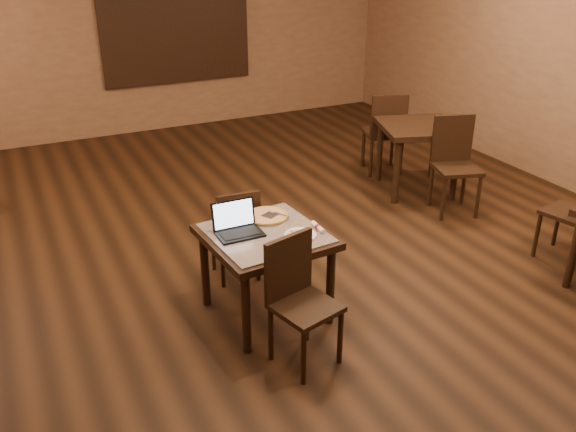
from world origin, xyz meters
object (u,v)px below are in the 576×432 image
other_table_a (418,136)px  pizza_pan (267,217)px  other_table_a_chair_far (386,129)px  chair_main_near (298,293)px  other_table_a_chair_near (454,159)px  chair_main_far (237,230)px  laptop (237,225)px  tiled_table (266,244)px

other_table_a → pizza_pan: bearing=-133.9°
pizza_pan → other_table_a: 2.98m
other_table_a_chair_far → pizza_pan: bearing=56.1°
chair_main_near → other_table_a_chair_near: 3.24m
other_table_a_chair_far → other_table_a: bearing=110.6°
chair_main_far → laptop: 0.64m
laptop → chair_main_far: bearing=70.0°
laptop → other_table_a_chair_far: bearing=37.3°
chair_main_far → other_table_a: 2.94m
laptop → other_table_a_chair_far: (2.92, 2.17, -0.22)m
chair_main_near → other_table_a_chair_far: (2.74, 2.90, 0.06)m
chair_main_near → other_table_a_chair_near: size_ratio=0.91×
laptop → pizza_pan: bearing=23.2°
other_table_a_chair_near → tiled_table: bearing=-142.0°
chair_main_far → other_table_a_chair_near: size_ratio=0.83×
chair_main_near → laptop: laptop is taller
other_table_a → chair_main_near: bearing=-122.8°
chair_main_near → other_table_a_chair_far: size_ratio=0.91×
tiled_table → other_table_a_chair_far: other_table_a_chair_far is taller
tiled_table → other_table_a_chair_far: bearing=35.5°
tiled_table → pizza_pan: 0.29m
tiled_table → pizza_pan: size_ratio=2.65×
chair_main_far → other_table_a_chair_far: size_ratio=0.83×
pizza_pan → other_table_a_chair_near: 2.77m
other_table_a → tiled_table: bearing=-131.1°
chair_main_far → other_table_a_chair_far: bearing=-143.4°
tiled_table → other_table_a: 3.20m
other_table_a_chair_far → chair_main_far: bearing=49.3°
pizza_pan → laptop: bearing=-157.4°
tiled_table → other_table_a_chair_far: (2.72, 2.28, -0.05)m
pizza_pan → other_table_a_chair_near: bearing=16.2°
chair_main_far → other_table_a_chair_far: 3.19m
tiled_table → chair_main_far: chair_main_far is taller
tiled_table → other_table_a: other_table_a is taller
pizza_pan → other_table_a_chair_far: 3.31m
laptop → other_table_a: laptop is taller
tiled_table → laptop: size_ratio=2.76×
chair_main_far → laptop: laptop is taller
laptop → other_table_a_chair_near: (2.98, 0.91, -0.22)m
chair_main_far → other_table_a_chair_far: other_table_a_chair_far is taller
tiled_table → pizza_pan: (0.12, 0.24, 0.11)m
chair_main_far → other_table_a_chair_near: 2.81m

